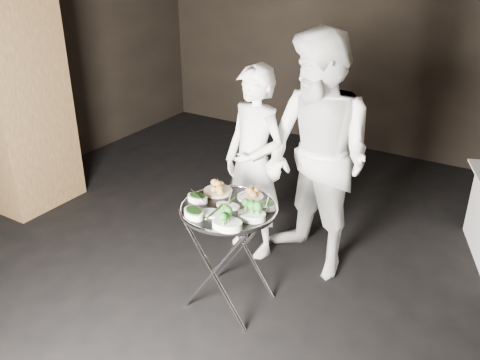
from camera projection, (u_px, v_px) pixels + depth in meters
The scene contains 17 objects.
floor at pixel (219, 296), 3.91m from camera, with size 6.00×7.00×0.05m, color black.
wall_back at pixel (382, 30), 5.97m from camera, with size 6.00×0.05×3.00m, color black.
column_left at pixel (3, 54), 4.71m from camera, with size 0.80×0.80×3.00m, color brown.
tray_stand at pixel (229, 252), 3.62m from camera, with size 0.54×0.46×0.79m.
serving_tray at pixel (229, 208), 3.47m from camera, with size 0.68×0.68×0.04m.
potato_plate_a at pixel (218, 188), 3.66m from camera, with size 0.22×0.22×0.08m.
potato_plate_b at pixel (250, 194), 3.58m from camera, with size 0.19×0.19×0.07m.
greens_bowl at pixel (268, 205), 3.44m from camera, with size 0.12×0.12×0.06m.
asparagus_plate_a at pixel (228, 205), 3.46m from camera, with size 0.18×0.11×0.04m.
asparagus_plate_b at pixel (214, 213), 3.36m from camera, with size 0.20×0.12×0.04m.
spinach_bowl_a at pixel (198, 197), 3.54m from camera, with size 0.16×0.10×0.06m.
spinach_bowl_b at pixel (194, 212), 3.34m from camera, with size 0.20×0.17×0.07m.
broccoli_bowl_a at pixel (252, 214), 3.30m from camera, with size 0.21×0.18×0.08m.
broccoli_bowl_b at pixel (227, 223), 3.20m from camera, with size 0.22×0.18×0.08m.
serving_utensils at pixel (236, 197), 3.49m from camera, with size 0.59×0.45×0.01m.
waiter_left at pixel (254, 164), 4.13m from camera, with size 0.59×0.39×1.62m, color white.
waiter_right at pixel (317, 158), 3.84m from camera, with size 0.93×0.73×1.92m, color white.
Camera 1 is at (1.79, -2.60, 2.46)m, focal length 38.00 mm.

